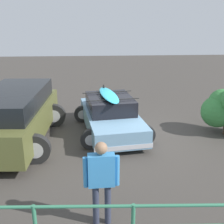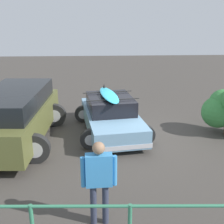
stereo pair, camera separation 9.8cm
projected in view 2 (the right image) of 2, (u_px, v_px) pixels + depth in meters
ground_plane at (127, 137)px, 9.65m from camera, size 44.00×44.00×0.02m
sedan_car at (111, 116)px, 9.92m from camera, size 2.71×4.17×1.55m
suv_car at (15, 115)px, 9.02m from camera, size 2.94×5.00×1.74m
person_bystander at (99, 176)px, 5.27m from camera, size 0.68×0.23×1.76m
railing_fence at (179, 221)px, 4.70m from camera, size 8.26×0.51×0.97m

